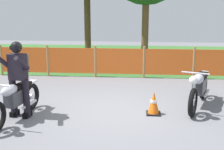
# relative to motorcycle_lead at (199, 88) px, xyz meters

# --- Properties ---
(ground) EXTENTS (24.00, 24.00, 0.02)m
(ground) POSITION_rel_motorcycle_lead_xyz_m (-2.07, -0.37, -0.49)
(ground) COLOR slate
(grass_verge) EXTENTS (24.00, 7.20, 0.01)m
(grass_verge) POSITION_rel_motorcycle_lead_xyz_m (-2.07, 6.42, -0.48)
(grass_verge) COLOR #386B2D
(grass_verge) RESTS_ON ground
(barrier_fence) EXTENTS (8.11, 0.08, 1.05)m
(barrier_fence) POSITION_rel_motorcycle_lead_xyz_m (-2.07, 2.82, 0.06)
(barrier_fence) COLOR #997547
(barrier_fence) RESTS_ON ground
(motorcycle_lead) EXTENTS (0.91, 2.02, 0.99)m
(motorcycle_lead) POSITION_rel_motorcycle_lead_xyz_m (0.00, 0.00, 0.00)
(motorcycle_lead) COLOR black
(motorcycle_lead) RESTS_ON ground
(motorcycle_trailing) EXTENTS (0.70, 2.01, 0.96)m
(motorcycle_trailing) POSITION_rel_motorcycle_lead_xyz_m (-4.10, -1.18, -0.02)
(motorcycle_trailing) COLOR black
(motorcycle_trailing) RESTS_ON ground
(rider_trailing) EXTENTS (0.62, 0.74, 1.69)m
(rider_trailing) POSITION_rel_motorcycle_lead_xyz_m (-4.06, -0.97, 0.47)
(rider_trailing) COLOR black
(rider_trailing) RESTS_ON ground
(traffic_cone) EXTENTS (0.32, 0.32, 0.53)m
(traffic_cone) POSITION_rel_motorcycle_lead_xyz_m (-1.10, -0.58, -0.22)
(traffic_cone) COLOR black
(traffic_cone) RESTS_ON ground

